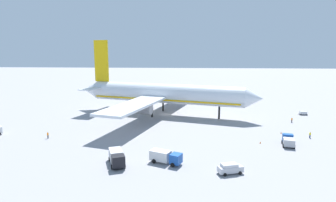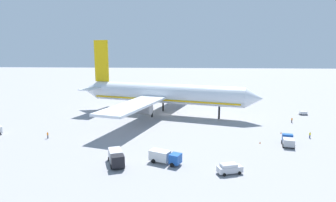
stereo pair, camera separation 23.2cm
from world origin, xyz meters
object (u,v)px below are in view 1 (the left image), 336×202
service_truck_2 (165,156)px  traffic_cone_1 (260,142)px  baggage_cart_0 (222,97)px  traffic_cone_2 (112,95)px  ground_worker_2 (292,120)px  traffic_cone_0 (281,133)px  ground_worker_0 (310,135)px  service_truck_1 (288,141)px  baggage_cart_1 (303,113)px  airliner (162,94)px  service_truck_0 (117,157)px  service_van (230,168)px  ground_worker_1 (48,135)px

service_truck_2 → traffic_cone_1: size_ratio=12.82×
baggage_cart_0 → traffic_cone_2: bearing=174.5°
ground_worker_2 → traffic_cone_0: 15.01m
service_truck_2 → ground_worker_0: (37.15, 19.84, -0.59)m
service_truck_1 → traffic_cone_1: size_ratio=9.45×
baggage_cart_1 → baggage_cart_0: bearing=126.3°
ground_worker_0 → traffic_cone_1: 15.39m
service_truck_1 → baggage_cart_0: (-8.08, 69.95, -0.57)m
traffic_cone_1 → traffic_cone_2: size_ratio=1.00×
airliner → service_truck_2: bearing=-83.6°
service_truck_0 → traffic_cone_0: size_ratio=13.01×
service_truck_2 → service_van: size_ratio=1.40×
traffic_cone_0 → ground_worker_1: bearing=-171.7°
ground_worker_0 → service_truck_2: bearing=-151.9°
service_van → baggage_cart_0: service_van is taller
traffic_cone_1 → ground_worker_2: bearing=55.1°
service_van → traffic_cone_1: size_ratio=9.19×
service_truck_1 → traffic_cone_0: service_truck_1 is taller
ground_worker_2 → traffic_cone_0: bearing=-120.0°
service_truck_2 → service_truck_0: bearing=-172.5°
ground_worker_2 → ground_worker_1: bearing=-162.6°
ground_worker_0 → traffic_cone_0: bearing=149.9°
service_truck_0 → traffic_cone_2: 93.29m
service_truck_1 → traffic_cone_2: size_ratio=9.45×
service_truck_1 → traffic_cone_0: size_ratio=9.45×
airliner → traffic_cone_0: (35.95, -22.00, -7.41)m
traffic_cone_2 → ground_worker_2: bearing=-35.0°
service_truck_1 → baggage_cart_1: bearing=63.7°
service_van → ground_worker_0: (24.49, 23.83, -0.18)m
ground_worker_0 → ground_worker_1: (-69.69, -5.57, 0.05)m
service_truck_0 → ground_worker_1: 27.52m
service_truck_2 → traffic_cone_0: 38.79m
service_truck_1 → baggage_cart_0: bearing=96.6°
ground_worker_0 → traffic_cone_2: ground_worker_0 is taller
traffic_cone_1 → service_van: bearing=-119.1°
service_truck_0 → service_van: size_ratio=1.42×
service_truck_1 → ground_worker_0: service_truck_1 is taller
ground_worker_0 → ground_worker_2: ground_worker_0 is taller
service_truck_0 → baggage_cart_1: size_ratio=2.12×
ground_worker_1 → traffic_cone_1: (55.35, 0.01, -0.62)m
traffic_cone_0 → traffic_cone_2: same height
service_van → ground_worker_0: bearing=44.2°
baggage_cart_0 → traffic_cone_0: size_ratio=5.41×
service_truck_2 → traffic_cone_1: (22.81, 14.27, -1.16)m
service_van → ground_worker_1: service_van is taller
ground_worker_0 → traffic_cone_1: (-14.34, -5.56, -0.58)m
service_van → ground_worker_2: service_van is taller
ground_worker_0 → traffic_cone_1: ground_worker_0 is taller
service_van → traffic_cone_0: service_van is taller
service_truck_0 → traffic_cone_2: bearing=106.0°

